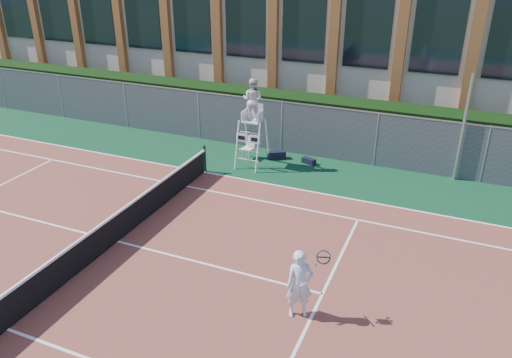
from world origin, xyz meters
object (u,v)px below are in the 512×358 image
at_px(umpire_chair, 253,102).
at_px(tennis_player, 300,284).
at_px(steel_pole, 463,129).
at_px(plastic_chair, 249,146).

bearing_deg(umpire_chair, tennis_player, -59.84).
height_order(umpire_chair, tennis_player, umpire_chair).
bearing_deg(tennis_player, steel_pole, 72.69).
relative_size(umpire_chair, plastic_chair, 3.83).
relative_size(umpire_chair, tennis_player, 2.02).
bearing_deg(umpire_chair, plastic_chair, 126.95).
xyz_separation_m(plastic_chair, tennis_player, (5.04, -8.52, 0.36)).
distance_m(plastic_chair, tennis_player, 9.90).
height_order(steel_pole, umpire_chair, steel_pole).
height_order(plastic_chair, tennis_player, tennis_player).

